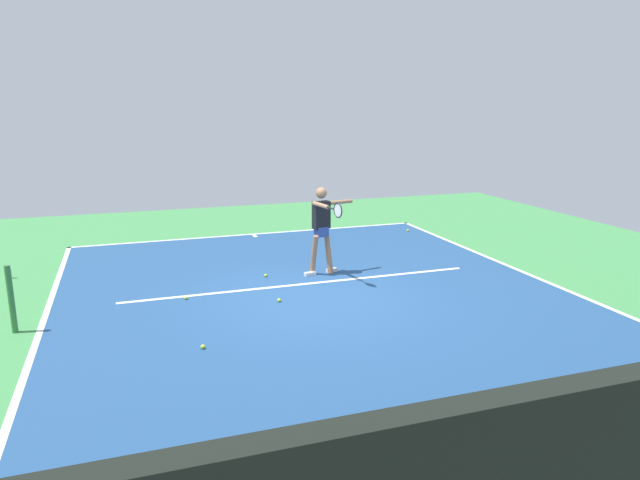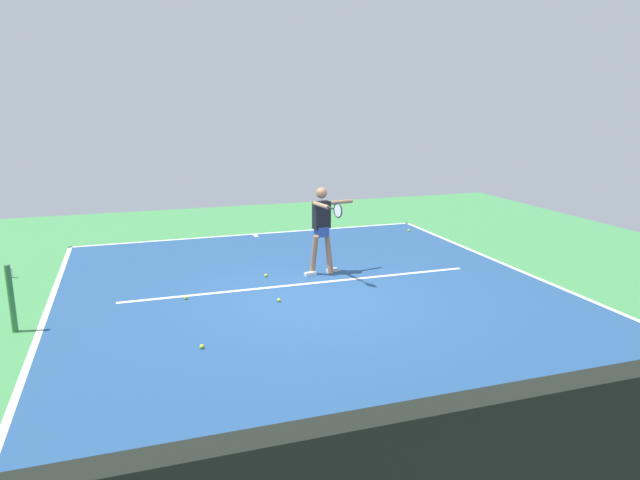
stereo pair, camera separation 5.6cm
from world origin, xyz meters
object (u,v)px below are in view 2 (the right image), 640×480
(tennis_ball_near_player, at_px, (186,298))
(water_bottle, at_px, (11,273))
(tennis_ball_by_baseline, at_px, (202,347))
(tennis_ball_near_service_line, at_px, (266,275))
(tennis_ball_far_corner, at_px, (279,300))
(tennis_player, at_px, (323,224))
(net_post, at_px, (11,299))
(tennis_ball_centre_court, at_px, (409,231))

(tennis_ball_near_player, distance_m, water_bottle, 4.04)
(tennis_ball_near_player, xyz_separation_m, water_bottle, (3.21, -2.46, 0.08))
(tennis_ball_by_baseline, xyz_separation_m, water_bottle, (3.21, -4.71, 0.08))
(water_bottle, bearing_deg, tennis_ball_near_player, 142.58)
(tennis_ball_by_baseline, distance_m, water_bottle, 5.70)
(tennis_ball_near_service_line, height_order, tennis_ball_far_corner, same)
(tennis_ball_near_player, bearing_deg, water_bottle, -37.42)
(tennis_player, distance_m, tennis_ball_near_service_line, 1.55)
(tennis_ball_near_player, bearing_deg, tennis_ball_far_corner, 156.87)
(tennis_ball_near_player, bearing_deg, tennis_ball_near_service_line, -152.13)
(net_post, xyz_separation_m, water_bottle, (0.56, -3.16, -0.43))
(tennis_ball_by_baseline, relative_size, water_bottle, 0.30)
(net_post, relative_size, tennis_player, 0.59)
(tennis_player, bearing_deg, tennis_ball_centre_court, -150.40)
(tennis_player, xyz_separation_m, tennis_ball_by_baseline, (2.84, 2.98, -1.02))
(net_post, distance_m, water_bottle, 3.23)
(net_post, height_order, tennis_ball_near_service_line, net_post)
(net_post, xyz_separation_m, tennis_ball_far_corner, (-4.20, -0.04, -0.50))
(tennis_ball_by_baseline, relative_size, tennis_ball_far_corner, 1.00)
(tennis_ball_centre_court, bearing_deg, tennis_ball_near_service_line, 31.57)
(tennis_ball_near_player, bearing_deg, tennis_ball_by_baseline, 90.05)
(tennis_ball_by_baseline, relative_size, tennis_ball_centre_court, 1.00)
(tennis_player, relative_size, tennis_ball_near_player, 27.44)
(water_bottle, bearing_deg, tennis_ball_near_service_line, 162.22)
(net_post, distance_m, tennis_ball_by_baseline, 3.11)
(tennis_player, xyz_separation_m, tennis_ball_far_corner, (1.29, 1.39, -1.02))
(tennis_ball_by_baseline, bearing_deg, tennis_ball_far_corner, -134.26)
(tennis_ball_far_corner, height_order, water_bottle, water_bottle)
(net_post, bearing_deg, tennis_ball_near_player, -165.20)
(tennis_ball_near_service_line, distance_m, tennis_ball_centre_court, 5.51)
(net_post, height_order, tennis_ball_near_player, net_post)
(tennis_ball_near_service_line, bearing_deg, net_post, 20.14)
(tennis_ball_near_player, xyz_separation_m, tennis_ball_far_corner, (-1.55, 0.66, 0.00))
(tennis_ball_far_corner, bearing_deg, tennis_ball_near_service_line, -94.75)
(tennis_ball_far_corner, xyz_separation_m, water_bottle, (4.76, -3.12, 0.08))
(tennis_ball_by_baseline, distance_m, tennis_ball_centre_court, 8.77)
(net_post, distance_m, tennis_ball_near_player, 2.79)
(tennis_ball_near_player, xyz_separation_m, tennis_ball_by_baseline, (-0.00, 2.25, 0.00))
(net_post, relative_size, tennis_ball_by_baseline, 16.21)
(tennis_ball_far_corner, bearing_deg, tennis_ball_centre_court, -137.39)
(tennis_ball_centre_court, relative_size, water_bottle, 0.30)
(tennis_ball_near_player, height_order, tennis_ball_centre_court, same)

